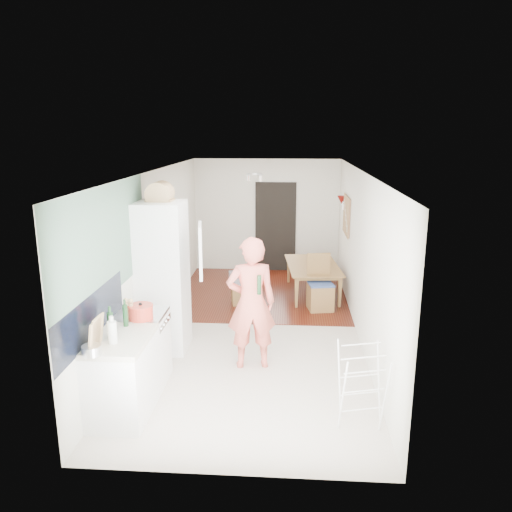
# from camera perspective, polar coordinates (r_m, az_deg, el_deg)

# --- Properties ---
(room_shell) EXTENTS (3.20, 7.00, 2.50)m
(room_shell) POSITION_cam_1_polar(r_m,az_deg,el_deg) (7.69, -0.03, 0.27)
(room_shell) COLOR silver
(room_shell) RESTS_ON ground
(floor) EXTENTS (3.20, 7.00, 0.01)m
(floor) POSITION_cam_1_polar(r_m,az_deg,el_deg) (8.08, -0.03, -8.36)
(floor) COLOR beige
(floor) RESTS_ON ground
(wood_floor_overlay) EXTENTS (3.20, 3.30, 0.01)m
(wood_floor_overlay) POSITION_cam_1_polar(r_m,az_deg,el_deg) (9.81, 0.72, -4.19)
(wood_floor_overlay) COLOR #501F11
(wood_floor_overlay) RESTS_ON room_shell
(sage_wall_panel) EXTENTS (0.02, 3.00, 1.30)m
(sage_wall_panel) POSITION_cam_1_polar(r_m,az_deg,el_deg) (5.97, -16.83, 1.50)
(sage_wall_panel) COLOR slate
(sage_wall_panel) RESTS_ON room_shell
(tile_splashback) EXTENTS (0.02, 1.90, 0.50)m
(tile_splashback) POSITION_cam_1_polar(r_m,az_deg,el_deg) (5.67, -18.21, -6.65)
(tile_splashback) COLOR black
(tile_splashback) RESTS_ON room_shell
(doorway_recess) EXTENTS (0.90, 0.04, 2.00)m
(doorway_recess) POSITION_cam_1_polar(r_m,az_deg,el_deg) (11.13, 2.25, 3.31)
(doorway_recess) COLOR black
(doorway_recess) RESTS_ON room_shell
(base_cabinet) EXTENTS (0.60, 0.90, 0.86)m
(base_cabinet) POSITION_cam_1_polar(r_m,az_deg,el_deg) (5.87, -15.00, -13.41)
(base_cabinet) COLOR white
(base_cabinet) RESTS_ON room_shell
(worktop) EXTENTS (0.62, 0.92, 0.06)m
(worktop) POSITION_cam_1_polar(r_m,az_deg,el_deg) (5.67, -15.30, -9.28)
(worktop) COLOR beige
(worktop) RESTS_ON room_shell
(range_cooker) EXTENTS (0.60, 0.60, 0.88)m
(range_cooker) POSITION_cam_1_polar(r_m,az_deg,el_deg) (6.50, -12.88, -10.34)
(range_cooker) COLOR white
(range_cooker) RESTS_ON room_shell
(cooker_top) EXTENTS (0.60, 0.60, 0.04)m
(cooker_top) POSITION_cam_1_polar(r_m,az_deg,el_deg) (6.33, -13.11, -6.54)
(cooker_top) COLOR silver
(cooker_top) RESTS_ON room_shell
(fridge_housing) EXTENTS (0.66, 0.66, 2.15)m
(fridge_housing) POSITION_cam_1_polar(r_m,az_deg,el_deg) (7.19, -10.62, -2.41)
(fridge_housing) COLOR white
(fridge_housing) RESTS_ON room_shell
(fridge_door) EXTENTS (0.14, 0.56, 0.70)m
(fridge_door) POSITION_cam_1_polar(r_m,az_deg,el_deg) (6.66, -6.36, 0.64)
(fridge_door) COLOR white
(fridge_door) RESTS_ON room_shell
(fridge_interior) EXTENTS (0.02, 0.52, 0.66)m
(fridge_interior) POSITION_cam_1_polar(r_m,az_deg,el_deg) (7.00, -8.34, 1.25)
(fridge_interior) COLOR white
(fridge_interior) RESTS_ON room_shell
(pinboard) EXTENTS (0.03, 0.90, 0.70)m
(pinboard) POSITION_cam_1_polar(r_m,az_deg,el_deg) (9.53, 10.33, 4.61)
(pinboard) COLOR tan
(pinboard) RESTS_ON room_shell
(pinboard_frame) EXTENTS (0.00, 0.94, 0.74)m
(pinboard_frame) POSITION_cam_1_polar(r_m,az_deg,el_deg) (9.53, 10.24, 4.61)
(pinboard_frame) COLOR olive
(pinboard_frame) RESTS_ON room_shell
(wall_sconce) EXTENTS (0.18, 0.18, 0.16)m
(wall_sconce) POSITION_cam_1_polar(r_m,az_deg,el_deg) (10.14, 9.76, 6.34)
(wall_sconce) COLOR #6B0D09
(wall_sconce) RESTS_ON room_shell
(person) EXTENTS (0.85, 0.63, 2.11)m
(person) POSITION_cam_1_polar(r_m,az_deg,el_deg) (6.52, -0.56, -4.08)
(person) COLOR #ED6A5A
(person) RESTS_ON floor
(dining_table) EXTENTS (0.94, 1.51, 0.51)m
(dining_table) POSITION_cam_1_polar(r_m,az_deg,el_deg) (9.71, 6.64, -2.95)
(dining_table) COLOR olive
(dining_table) RESTS_ON floor
(dining_chair) EXTENTS (0.48, 0.48, 0.99)m
(dining_chair) POSITION_cam_1_polar(r_m,az_deg,el_deg) (8.83, 7.40, -3.09)
(dining_chair) COLOR olive
(dining_chair) RESTS_ON floor
(stool) EXTENTS (0.38, 0.38, 0.42)m
(stool) POSITION_cam_1_polar(r_m,az_deg,el_deg) (9.14, -1.77, -4.25)
(stool) COLOR olive
(stool) RESTS_ON floor
(grey_drape) EXTENTS (0.50, 0.50, 0.18)m
(grey_drape) POSITION_cam_1_polar(r_m,az_deg,el_deg) (9.02, -1.65, -2.50)
(grey_drape) COLOR gray
(grey_drape) RESTS_ON stool
(drying_rack) EXTENTS (0.54, 0.51, 0.88)m
(drying_rack) POSITION_cam_1_polar(r_m,az_deg,el_deg) (5.61, 11.95, -14.41)
(drying_rack) COLOR white
(drying_rack) RESTS_ON floor
(bread_bin) EXTENTS (0.37, 0.35, 0.19)m
(bread_bin) POSITION_cam_1_polar(r_m,az_deg,el_deg) (7.05, -10.93, 6.97)
(bread_bin) COLOR tan
(bread_bin) RESTS_ON fridge_housing
(red_casserole) EXTENTS (0.36, 0.36, 0.17)m
(red_casserole) POSITION_cam_1_polar(r_m,az_deg,el_deg) (6.10, -13.03, -6.24)
(red_casserole) COLOR red
(red_casserole) RESTS_ON cooker_top
(steel_pan) EXTENTS (0.23, 0.23, 0.10)m
(steel_pan) POSITION_cam_1_polar(r_m,az_deg,el_deg) (5.32, -18.29, -10.18)
(steel_pan) COLOR silver
(steel_pan) RESTS_ON worktop
(held_bottle) EXTENTS (0.05, 0.05, 0.25)m
(held_bottle) POSITION_cam_1_polar(r_m,az_deg,el_deg) (6.30, 0.36, -3.31)
(held_bottle) COLOR #193C1D
(held_bottle) RESTS_ON person
(bottle_a) EXTENTS (0.07, 0.07, 0.29)m
(bottle_a) POSITION_cam_1_polar(r_m,az_deg,el_deg) (5.64, -16.28, -7.59)
(bottle_a) COLOR #193C1D
(bottle_a) RESTS_ON worktop
(bottle_b) EXTENTS (0.07, 0.07, 0.25)m
(bottle_b) POSITION_cam_1_polar(r_m,az_deg,el_deg) (5.92, -14.70, -6.60)
(bottle_b) COLOR #193C1D
(bottle_b) RESTS_ON worktop
(bottle_c) EXTENTS (0.11, 0.11, 0.24)m
(bottle_c) POSITION_cam_1_polar(r_m,az_deg,el_deg) (5.50, -16.10, -8.38)
(bottle_c) COLOR silver
(bottle_c) RESTS_ON worktop
(pepper_mill_front) EXTENTS (0.06, 0.06, 0.21)m
(pepper_mill_front) POSITION_cam_1_polar(r_m,az_deg,el_deg) (6.10, -14.07, -6.16)
(pepper_mill_front) COLOR tan
(pepper_mill_front) RESTS_ON worktop
(pepper_mill_back) EXTENTS (0.06, 0.06, 0.21)m
(pepper_mill_back) POSITION_cam_1_polar(r_m,az_deg,el_deg) (6.11, -14.58, -6.12)
(pepper_mill_back) COLOR tan
(pepper_mill_back) RESTS_ON worktop
(chopping_boards) EXTENTS (0.05, 0.25, 0.34)m
(chopping_boards) POSITION_cam_1_polar(r_m,az_deg,el_deg) (5.40, -17.83, -8.38)
(chopping_boards) COLOR tan
(chopping_boards) RESTS_ON worktop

